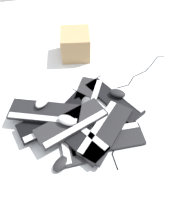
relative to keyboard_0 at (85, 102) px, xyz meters
The scene contains 19 objects.
ground_plane 0.09m from the keyboard_0, 123.72° to the left, with size 3.20×3.20×0.00m, color silver.
keyboard_0 is the anchor object (origin of this frame).
keyboard_1 0.19m from the keyboard_0, 112.39° to the left, with size 0.41×0.42×0.03m.
keyboard_2 0.25m from the keyboard_0, 148.02° to the left, with size 0.44×0.16×0.03m.
keyboard_3 0.32m from the keyboard_0, 167.56° to the right, with size 0.16×0.44×0.03m.
keyboard_4 0.20m from the keyboard_0, 93.34° to the right, with size 0.46×0.34×0.03m.
keyboard_5 0.28m from the keyboard_0, 155.46° to the left, with size 0.45×0.37×0.03m.
keyboard_6 0.28m from the keyboard_0, 165.29° to the right, with size 0.42×0.41×0.03m.
keyboard_7 0.23m from the keyboard_0, 147.53° to the left, with size 0.30×0.46×0.03m.
keyboard_8 0.26m from the keyboard_0, 119.24° to the left, with size 0.27×0.46×0.03m.
keyboard_9 0.29m from the keyboard_0, 105.83° to the left, with size 0.29×0.46×0.03m.
mouse_0 0.26m from the keyboard_0, 141.71° to the left, with size 0.11×0.07×0.04m, color #B7B7BC.
mouse_1 0.29m from the keyboard_0, 93.37° to the left, with size 0.11×0.07×0.04m, color silver.
mouse_2 0.47m from the keyboard_0, 151.43° to the left, with size 0.11×0.07×0.04m, color black.
mouse_3 0.06m from the keyboard_0, behind, with size 0.11×0.07×0.04m, color #4C4C51.
mouse_4 0.23m from the keyboard_0, 90.53° to the right, with size 0.11×0.07×0.04m, color black.
cable_0 0.50m from the keyboard_0, 66.78° to the right, with size 0.27×0.56×0.01m.
cable_1 0.30m from the keyboard_0, 150.70° to the right, with size 0.39×0.27×0.01m.
cardboard_box 0.53m from the keyboard_0, ahead, with size 0.24×0.22×0.20m, color tan.
Camera 1 is at (-0.88, 0.10, 1.16)m, focal length 35.00 mm.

